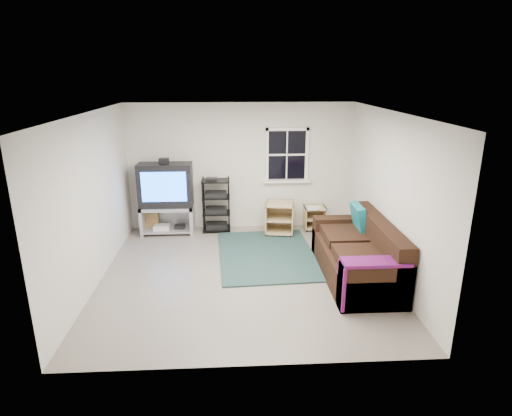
{
  "coord_description": "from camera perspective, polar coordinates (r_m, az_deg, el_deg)",
  "views": [
    {
      "loc": [
        -0.17,
        -6.35,
        3.16
      ],
      "look_at": [
        0.21,
        0.4,
        1.01
      ],
      "focal_mm": 30.0,
      "sensor_mm": 36.0,
      "label": 1
    }
  ],
  "objects": [
    {
      "name": "shag_rug",
      "position": [
        7.78,
        1.44,
        -6.21
      ],
      "size": [
        1.82,
        2.41,
        0.03
      ],
      "primitive_type": "cube",
      "rotation": [
        0.0,
        0.0,
        0.05
      ],
      "color": "black",
      "rests_on": "ground"
    },
    {
      "name": "tv_unit",
      "position": [
        8.77,
        -11.89,
        2.02
      ],
      "size": [
        1.06,
        0.53,
        1.56
      ],
      "color": "#A6A6AE",
      "rests_on": "ground"
    },
    {
      "name": "sofa",
      "position": [
        7.06,
        13.52,
        -6.23
      ],
      "size": [
        1.0,
        2.25,
        1.03
      ],
      "color": "black",
      "rests_on": "ground"
    },
    {
      "name": "side_table_right",
      "position": [
        9.07,
        7.77,
        -1.04
      ],
      "size": [
        0.44,
        0.47,
        0.5
      ],
      "rotation": [
        0.0,
        0.0,
        -0.01
      ],
      "color": "#CCB57D",
      "rests_on": "ground"
    },
    {
      "name": "side_table_left",
      "position": [
        8.74,
        3.18,
        -1.15
      ],
      "size": [
        0.63,
        0.63,
        0.65
      ],
      "rotation": [
        0.0,
        0.0,
        -0.16
      ],
      "color": "#CCB57D",
      "rests_on": "ground"
    },
    {
      "name": "room",
      "position": [
        8.85,
        4.12,
        6.62
      ],
      "size": [
        4.6,
        4.62,
        4.6
      ],
      "color": "gray",
      "rests_on": "ground"
    },
    {
      "name": "av_rack",
      "position": [
        8.84,
        -5.31,
        -0.03
      ],
      "size": [
        0.56,
        0.41,
        1.12
      ],
      "color": "black",
      "rests_on": "ground"
    },
    {
      "name": "paper_bag",
      "position": [
        9.16,
        -13.66,
        -1.73
      ],
      "size": [
        0.28,
        0.19,
        0.4
      ],
      "primitive_type": "cube",
      "rotation": [
        0.0,
        0.0,
        0.02
      ],
      "color": "#A27E48",
      "rests_on": "ground"
    }
  ]
}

